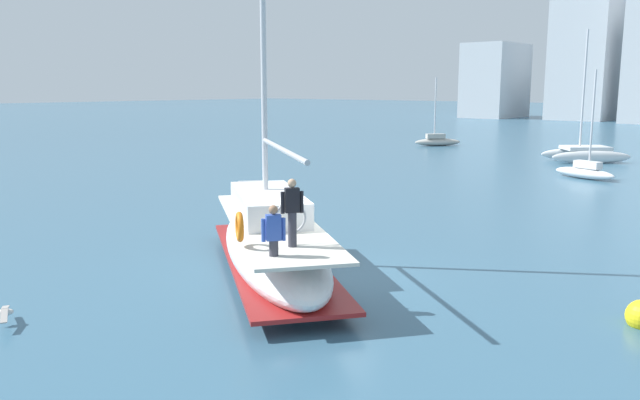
{
  "coord_description": "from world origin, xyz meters",
  "views": [
    {
      "loc": [
        10.7,
        -12.7,
        5.08
      ],
      "look_at": [
        -1.35,
        1.43,
        1.8
      ],
      "focal_mm": 35.92,
      "sensor_mm": 36.0,
      "label": 1
    }
  ],
  "objects_px": {
    "moored_sloop_near": "(585,153)",
    "moored_cutter_left": "(585,171)",
    "seagull": "(4,312)",
    "main_sailboat": "(272,241)",
    "moored_catamaran": "(437,141)"
  },
  "relations": [
    {
      "from": "moored_sloop_near",
      "to": "moored_catamaran",
      "type": "xyz_separation_m",
      "value": [
        -13.98,
        4.09,
        -0.17
      ]
    },
    {
      "from": "moored_sloop_near",
      "to": "seagull",
      "type": "bearing_deg",
      "value": -88.76
    },
    {
      "from": "main_sailboat",
      "to": "seagull",
      "type": "relative_size",
      "value": 12.92
    },
    {
      "from": "moored_cutter_left",
      "to": "moored_catamaran",
      "type": "bearing_deg",
      "value": 143.2
    },
    {
      "from": "seagull",
      "to": "moored_cutter_left",
      "type": "bearing_deg",
      "value": 86.49
    },
    {
      "from": "moored_cutter_left",
      "to": "seagull",
      "type": "relative_size",
      "value": 5.55
    },
    {
      "from": "moored_cutter_left",
      "to": "seagull",
      "type": "distance_m",
      "value": 31.32
    },
    {
      "from": "moored_sloop_near",
      "to": "seagull",
      "type": "height_order",
      "value": "moored_sloop_near"
    },
    {
      "from": "main_sailboat",
      "to": "moored_sloop_near",
      "type": "bearing_deg",
      "value": 94.29
    },
    {
      "from": "moored_sloop_near",
      "to": "moored_cutter_left",
      "type": "distance_m",
      "value": 8.9
    },
    {
      "from": "moored_sloop_near",
      "to": "moored_cutter_left",
      "type": "xyz_separation_m",
      "value": [
        2.78,
        -8.45,
        -0.19
      ]
    },
    {
      "from": "main_sailboat",
      "to": "moored_sloop_near",
      "type": "relative_size",
      "value": 1.58
    },
    {
      "from": "main_sailboat",
      "to": "moored_catamaran",
      "type": "height_order",
      "value": "main_sailboat"
    },
    {
      "from": "moored_catamaran",
      "to": "seagull",
      "type": "relative_size",
      "value": 5.44
    },
    {
      "from": "moored_catamaran",
      "to": "moored_cutter_left",
      "type": "height_order",
      "value": "moored_cutter_left"
    }
  ]
}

